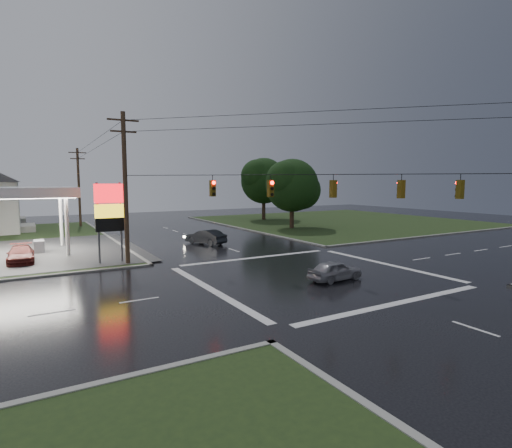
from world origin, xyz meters
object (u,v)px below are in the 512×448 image
utility_pole_nw (125,186)px  tree_ne_far (265,181)px  utility_pole_n (79,186)px  pylon_sign (109,210)px  car_pump (21,254)px  car_crossing (335,270)px  tree_ne_near (293,186)px  car_north (206,237)px

utility_pole_nw → tree_ne_far: size_ratio=1.12×
utility_pole_n → pylon_sign: bearing=-92.1°
car_pump → car_crossing: bearing=-42.4°
tree_ne_far → car_pump: (-33.46, -19.99, -5.54)m
pylon_sign → tree_ne_near: (24.64, 11.49, 1.55)m
tree_ne_near → car_crossing: (-13.68, -23.84, -4.95)m
pylon_sign → tree_ne_far: (27.65, 23.49, 2.17)m
tree_ne_far → car_pump: 39.37m
car_crossing → car_pump: 23.07m
car_north → tree_ne_far: bearing=-157.4°
utility_pole_nw → car_crossing: size_ratio=3.05×
pylon_sign → car_north: size_ratio=1.39×
tree_ne_near → car_pump: (-30.45, -7.99, -4.92)m
tree_ne_near → utility_pole_n: bearing=145.9°
utility_pole_nw → utility_pole_n: (0.00, 28.50, -0.25)m
car_crossing → utility_pole_n: bearing=11.2°
pylon_sign → tree_ne_near: 27.23m
utility_pole_n → car_north: bearing=-68.9°
utility_pole_nw → tree_ne_far: bearing=42.6°
car_north → car_pump: (-15.51, -1.47, -0.07)m
car_north → car_crossing: (1.26, -17.31, -0.10)m
utility_pole_n → tree_ne_near: 28.55m
utility_pole_nw → utility_pole_n: bearing=90.0°
utility_pole_nw → car_north: size_ratio=2.55×
tree_ne_far → car_crossing: size_ratio=2.72×
utility_pole_n → tree_ne_far: bearing=-8.5°
pylon_sign → utility_pole_n: (1.00, 27.50, 1.46)m
utility_pole_nw → tree_ne_near: utility_pole_nw is taller
tree_ne_near → pylon_sign: bearing=-155.0°
utility_pole_n → car_pump: utility_pole_n is taller
pylon_sign → car_north: 11.39m
pylon_sign → car_crossing: bearing=-48.4°
utility_pole_nw → car_crossing: utility_pole_nw is taller
pylon_sign → tree_ne_near: bearing=25.0°
tree_ne_near → car_pump: size_ratio=2.04×
tree_ne_near → car_crossing: size_ratio=2.49×
utility_pole_nw → car_north: 11.68m
utility_pole_nw → tree_ne_near: size_ratio=1.22×
car_north → car_crossing: 17.36m
car_north → pylon_sign: bearing=3.8°
utility_pole_n → utility_pole_nw: bearing=-90.0°
car_north → car_crossing: bearing=70.8°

